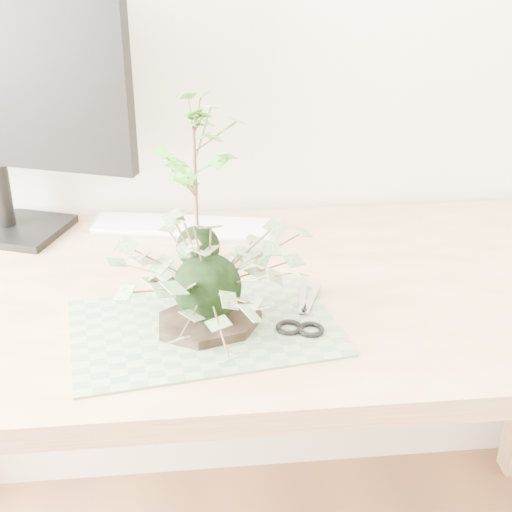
# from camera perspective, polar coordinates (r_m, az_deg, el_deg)

# --- Properties ---
(desk) EXTENTS (1.60, 0.70, 0.74)m
(desk) POSITION_cam_1_polar(r_m,az_deg,el_deg) (1.28, -1.27, -5.90)
(desk) COLOR tan
(desk) RESTS_ON ground_plane
(cutting_mat) EXTENTS (0.44, 0.33, 0.00)m
(cutting_mat) POSITION_cam_1_polar(r_m,az_deg,el_deg) (1.12, -4.19, -5.71)
(cutting_mat) COLOR #536C55
(cutting_mat) RESTS_ON desk
(stone_dish) EXTENTS (0.21, 0.21, 0.01)m
(stone_dish) POSITION_cam_1_polar(r_m,az_deg,el_deg) (1.11, -3.81, -5.21)
(stone_dish) COLOR black
(stone_dish) RESTS_ON cutting_mat
(ivy_kokedama) EXTENTS (0.32, 0.32, 0.21)m
(ivy_kokedama) POSITION_cam_1_polar(r_m,az_deg,el_deg) (1.06, -3.98, -0.15)
(ivy_kokedama) COLOR black
(ivy_kokedama) RESTS_ON stone_dish
(maple_kokedama) EXTENTS (0.22, 0.22, 0.33)m
(maple_kokedama) POSITION_cam_1_polar(r_m,az_deg,el_deg) (1.22, -4.97, 8.87)
(maple_kokedama) COLOR black
(maple_kokedama) RESTS_ON desk
(keyboard) EXTENTS (0.40, 0.19, 0.01)m
(keyboard) POSITION_cam_1_polar(r_m,az_deg,el_deg) (1.46, -5.84, 2.32)
(keyboard) COLOR silver
(keyboard) RESTS_ON desk
(scissors) EXTENTS (0.09, 0.17, 0.01)m
(scissors) POSITION_cam_1_polar(r_m,az_deg,el_deg) (1.12, 4.03, -5.23)
(scissors) COLOR #96969D
(scissors) RESTS_ON cutting_mat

